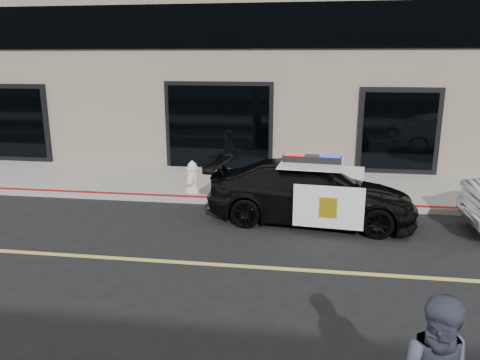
# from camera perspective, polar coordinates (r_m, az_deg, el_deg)

# --- Properties ---
(ground) EXTENTS (120.00, 120.00, 0.00)m
(ground) POSITION_cam_1_polar(r_m,az_deg,el_deg) (8.54, -4.79, -10.14)
(ground) COLOR black
(ground) RESTS_ON ground
(sidewalk_n) EXTENTS (60.00, 3.50, 0.15)m
(sidewalk_n) POSITION_cam_1_polar(r_m,az_deg,el_deg) (13.38, 0.28, -0.51)
(sidewalk_n) COLOR gray
(sidewalk_n) RESTS_ON ground
(police_car) EXTENTS (2.70, 4.94, 1.51)m
(police_car) POSITION_cam_1_polar(r_m,az_deg,el_deg) (10.58, 8.62, -1.43)
(police_car) COLOR black
(police_car) RESTS_ON ground
(fire_hydrant) EXTENTS (0.38, 0.52, 0.83)m
(fire_hydrant) POSITION_cam_1_polar(r_m,az_deg,el_deg) (12.33, -5.82, 0.31)
(fire_hydrant) COLOR white
(fire_hydrant) RESTS_ON sidewalk_n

